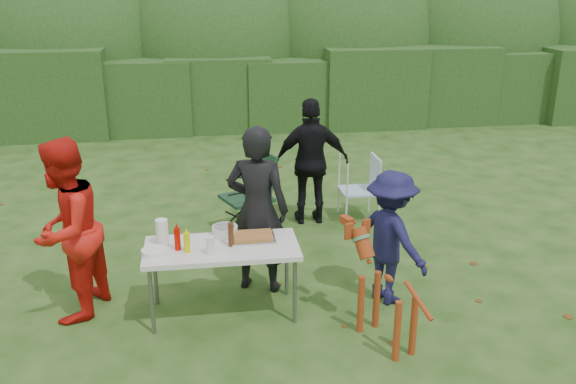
{
  "coord_description": "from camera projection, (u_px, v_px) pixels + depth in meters",
  "views": [
    {
      "loc": [
        -0.4,
        -5.23,
        3.24
      ],
      "look_at": [
        0.49,
        0.95,
        1.0
      ],
      "focal_mm": 38.0,
      "sensor_mm": 36.0,
      "label": 1
    }
  ],
  "objects": [
    {
      "name": "shrub_backdrop",
      "position": [
        215.0,
        47.0,
        14.42
      ],
      "size": [
        20.0,
        2.6,
        3.2
      ],
      "primitive_type": "ellipsoid",
      "color": "#3D6628",
      "rests_on": "ground"
    },
    {
      "name": "person_red_jacket",
      "position": [
        66.0,
        231.0,
        5.86
      ],
      "size": [
        0.93,
        1.06,
        1.82
      ],
      "primitive_type": "imported",
      "rotation": [
        0.0,
        0.0,
        -1.89
      ],
      "color": "red",
      "rests_on": "ground"
    },
    {
      "name": "folding_table",
      "position": [
        222.0,
        251.0,
        5.95
      ],
      "size": [
        1.5,
        0.7,
        0.74
      ],
      "color": "silver",
      "rests_on": "ground"
    },
    {
      "name": "pasta_bowl",
      "position": [
        225.0,
        231.0,
        6.15
      ],
      "size": [
        0.26,
        0.26,
        0.1
      ],
      "primitive_type": "cylinder",
      "color": "silver",
      "rests_on": "folding_table"
    },
    {
      "name": "camping_chair",
      "position": [
        246.0,
        193.0,
        7.96
      ],
      "size": [
        0.87,
        0.87,
        1.07
      ],
      "primitive_type": null,
      "rotation": [
        0.0,
        0.0,
        3.54
      ],
      "color": "#183921",
      "rests_on": "ground"
    },
    {
      "name": "child",
      "position": [
        390.0,
        238.0,
        6.2
      ],
      "size": [
        0.91,
        1.05,
        1.41
      ],
      "primitive_type": "imported",
      "rotation": [
        0.0,
        0.0,
        2.09
      ],
      "color": "#161641",
      "rests_on": "ground"
    },
    {
      "name": "paper_towel_roll",
      "position": [
        162.0,
        232.0,
        5.92
      ],
      "size": [
        0.12,
        0.12,
        0.26
      ],
      "primitive_type": "cylinder",
      "color": "white",
      "rests_on": "folding_table"
    },
    {
      "name": "person_black_puffy",
      "position": [
        312.0,
        162.0,
        8.17
      ],
      "size": [
        1.02,
        0.45,
        1.72
      ],
      "primitive_type": "imported",
      "rotation": [
        0.0,
        0.0,
        3.12
      ],
      "color": "black",
      "rests_on": "ground"
    },
    {
      "name": "ketchup_bottle",
      "position": [
        177.0,
        239.0,
        5.82
      ],
      "size": [
        0.06,
        0.06,
        0.22
      ],
      "primitive_type": "cylinder",
      "color": "#B50A00",
      "rests_on": "folding_table"
    },
    {
      "name": "focaccia_bread",
      "position": [
        252.0,
        236.0,
        6.07
      ],
      "size": [
        0.4,
        0.26,
        0.04
      ],
      "primitive_type": "cube",
      "color": "#A56A31",
      "rests_on": "food_tray"
    },
    {
      "name": "mustard_bottle",
      "position": [
        187.0,
        242.0,
        5.77
      ],
      "size": [
        0.06,
        0.06,
        0.2
      ],
      "primitive_type": "cylinder",
      "color": "#D2D600",
      "rests_on": "folding_table"
    },
    {
      "name": "ground",
      "position": [
        252.0,
        321.0,
        6.02
      ],
      "size": [
        80.0,
        80.0,
        0.0
      ],
      "primitive_type": "plane",
      "color": "#1E4211"
    },
    {
      "name": "lawn_chair",
      "position": [
        359.0,
        188.0,
        8.4
      ],
      "size": [
        0.54,
        0.54,
        0.91
      ],
      "primitive_type": null,
      "rotation": [
        0.0,
        0.0,
        3.14
      ],
      "color": "#5A98C4",
      "rests_on": "ground"
    },
    {
      "name": "food_tray",
      "position": [
        252.0,
        239.0,
        6.07
      ],
      "size": [
        0.45,
        0.3,
        0.02
      ],
      "primitive_type": "cube",
      "color": "#B7B7BA",
      "rests_on": "folding_table"
    },
    {
      "name": "cup_stack",
      "position": [
        210.0,
        246.0,
        5.72
      ],
      "size": [
        0.08,
        0.08,
        0.18
      ],
      "primitive_type": "cylinder",
      "color": "white",
      "rests_on": "folding_table"
    },
    {
      "name": "person_cook",
      "position": [
        258.0,
        210.0,
        6.38
      ],
      "size": [
        0.77,
        0.64,
        1.82
      ],
      "primitive_type": "imported",
      "rotation": [
        0.0,
        0.0,
        2.78
      ],
      "color": "black",
      "rests_on": "ground"
    },
    {
      "name": "beer_bottle",
      "position": [
        231.0,
        235.0,
        5.89
      ],
      "size": [
        0.06,
        0.06,
        0.24
      ],
      "primitive_type": "cylinder",
      "color": "#47230F",
      "rests_on": "folding_table"
    },
    {
      "name": "dog",
      "position": [
        388.0,
        294.0,
        5.51
      ],
      "size": [
        0.79,
        1.15,
        1.01
      ],
      "primitive_type": null,
      "rotation": [
        0.0,
        0.0,
        1.95
      ],
      "color": "#923714",
      "rests_on": "ground"
    },
    {
      "name": "plate_stack",
      "position": [
        154.0,
        252.0,
        5.75
      ],
      "size": [
        0.24,
        0.24,
        0.05
      ],
      "primitive_type": "cylinder",
      "color": "white",
      "rests_on": "folding_table"
    },
    {
      "name": "hedge_row",
      "position": [
        219.0,
        91.0,
        13.19
      ],
      "size": [
        22.0,
        1.4,
        1.7
      ],
      "primitive_type": "cube",
      "color": "#23471C",
      "rests_on": "ground"
    }
  ]
}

